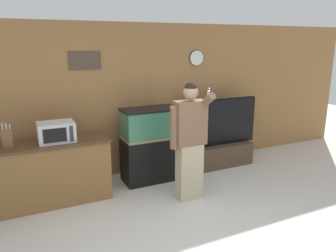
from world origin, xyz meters
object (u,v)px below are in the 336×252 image
at_px(counter_island, 51,172).
at_px(knife_block, 7,139).
at_px(aquarium_on_stand, 150,145).
at_px(tv_on_stand, 220,147).
at_px(microwave, 56,132).
at_px(person_standing, 189,140).

height_order(counter_island, knife_block, knife_block).
relative_size(counter_island, aquarium_on_stand, 1.35).
xyz_separation_m(aquarium_on_stand, tv_on_stand, (1.43, 0.04, -0.25)).
distance_m(microwave, person_standing, 1.89).
height_order(aquarium_on_stand, person_standing, person_standing).
xyz_separation_m(microwave, aquarium_on_stand, (1.48, 0.15, -0.44)).
xyz_separation_m(counter_island, knife_block, (-0.51, -0.05, 0.58)).
xyz_separation_m(tv_on_stand, person_standing, (-1.18, -0.92, 0.54)).
distance_m(tv_on_stand, person_standing, 1.59).
height_order(tv_on_stand, person_standing, person_standing).
relative_size(microwave, tv_on_stand, 0.33).
bearing_deg(counter_island, knife_block, -174.78).
xyz_separation_m(counter_island, microwave, (0.12, -0.02, 0.60)).
relative_size(microwave, person_standing, 0.28).
height_order(counter_island, microwave, microwave).
xyz_separation_m(counter_island, aquarium_on_stand, (1.60, 0.13, 0.16)).
height_order(microwave, person_standing, person_standing).
distance_m(microwave, knife_block, 0.62).
relative_size(tv_on_stand, person_standing, 0.86).
bearing_deg(person_standing, microwave, 157.03).
bearing_deg(knife_block, counter_island, 5.22).
distance_m(microwave, tv_on_stand, 3.00).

